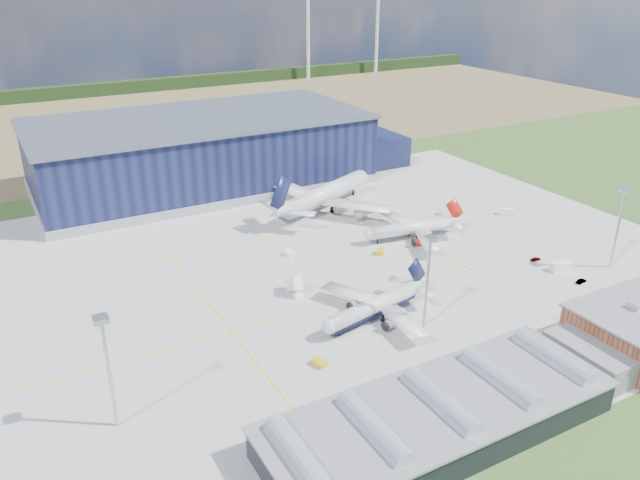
{
  "coord_description": "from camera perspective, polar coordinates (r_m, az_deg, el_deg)",
  "views": [
    {
      "loc": [
        -71.65,
        -127.33,
        77.01
      ],
      "look_at": [
        6.51,
        13.53,
        6.2
      ],
      "focal_mm": 35.0,
      "sensor_mm": 36.0,
      "label": 1
    }
  ],
  "objects": [
    {
      "name": "light_mast_center",
      "position": [
        141.18,
        9.87,
        -2.51
      ],
      "size": [
        2.6,
        2.6,
        23.0
      ],
      "color": "#B5B8BD",
      "rests_on": "ground"
    },
    {
      "name": "ground",
      "position": [
        165.16,
        0.3,
        -4.06
      ],
      "size": [
        600.0,
        600.0,
        0.0
      ],
      "primitive_type": "plane",
      "color": "#2D491B",
      "rests_on": "ground"
    },
    {
      "name": "apron",
      "position": [
        172.98,
        -1.32,
        -2.7
      ],
      "size": [
        220.0,
        160.0,
        0.08
      ],
      "color": "#A1A19C",
      "rests_on": "ground"
    },
    {
      "name": "gse_van_a",
      "position": [
        121.09,
        1.24,
        -15.02
      ],
      "size": [
        6.17,
        4.28,
        2.47
      ],
      "primitive_type": "cube",
      "rotation": [
        0.0,
        0.0,
        1.22
      ],
      "color": "white",
      "rests_on": "ground"
    },
    {
      "name": "airstair",
      "position": [
        159.93,
        -2.39,
        -4.35
      ],
      "size": [
        2.25,
        5.62,
        3.59
      ],
      "primitive_type": "cube",
      "rotation": [
        0.0,
        0.0,
        0.0
      ],
      "color": "white",
      "rests_on": "ground"
    },
    {
      "name": "gse_van_c",
      "position": [
        184.2,
        21.16,
        -2.26
      ],
      "size": [
        5.8,
        3.8,
        2.56
      ],
      "primitive_type": "cube",
      "rotation": [
        0.0,
        0.0,
        1.32
      ],
      "color": "white",
      "rests_on": "ground"
    },
    {
      "name": "treeline",
      "position": [
        439.4,
        -19.74,
        12.82
      ],
      "size": [
        600.0,
        8.0,
        8.0
      ],
      "primitive_type": "cube",
      "color": "black",
      "rests_on": "ground"
    },
    {
      "name": "gse_cart_b",
      "position": [
        223.75,
        -3.03,
        3.73
      ],
      "size": [
        3.06,
        2.28,
        1.21
      ],
      "primitive_type": "cube",
      "rotation": [
        0.0,
        0.0,
        1.41
      ],
      "color": "white",
      "rests_on": "ground"
    },
    {
      "name": "airliner_navy",
      "position": [
        147.12,
        4.87,
        -5.4
      ],
      "size": [
        40.42,
        39.83,
        11.23
      ],
      "primitive_type": null,
      "rotation": [
        0.0,
        0.0,
        3.34
      ],
      "color": "silver",
      "rests_on": "ground"
    },
    {
      "name": "airliner_red",
      "position": [
        191.82,
        8.27,
        1.63
      ],
      "size": [
        39.7,
        39.08,
        11.29
      ],
      "primitive_type": null,
      "rotation": [
        0.0,
        0.0,
        2.98
      ],
      "color": "silver",
      "rests_on": "ground"
    },
    {
      "name": "gse_cart_a",
      "position": [
        181.14,
        -2.86,
        -1.22
      ],
      "size": [
        3.03,
        3.71,
        1.39
      ],
      "primitive_type": "cube",
      "rotation": [
        0.0,
        0.0,
        0.32
      ],
      "color": "white",
      "rests_on": "ground"
    },
    {
      "name": "airliner_widebody",
      "position": [
        213.28,
        0.55,
        5.08
      ],
      "size": [
        71.07,
        70.48,
        17.64
      ],
      "primitive_type": null,
      "rotation": [
        0.0,
        0.0,
        0.42
      ],
      "color": "silver",
      "rests_on": "ground"
    },
    {
      "name": "glass_concourse",
      "position": [
        119.0,
        12.23,
        -14.95
      ],
      "size": [
        78.0,
        23.0,
        8.6
      ],
      "color": "black",
      "rests_on": "ground"
    },
    {
      "name": "farmland",
      "position": [
        362.91,
        -17.26,
        10.43
      ],
      "size": [
        600.0,
        220.0,
        0.01
      ],
      "primitive_type": "cube",
      "color": "brown",
      "rests_on": "ground"
    },
    {
      "name": "light_mast_west",
      "position": [
        115.76,
        -18.95,
        -9.87
      ],
      "size": [
        2.6,
        2.6,
        23.0
      ],
      "color": "#B5B8BD",
      "rests_on": "ground"
    },
    {
      "name": "light_mast_east",
      "position": [
        186.47,
        25.77,
        2.0
      ],
      "size": [
        2.6,
        2.6,
        23.0
      ],
      "color": "#B5B8BD",
      "rests_on": "ground"
    },
    {
      "name": "gse_tug_b",
      "position": [
        182.55,
        5.47,
        -1.1
      ],
      "size": [
        3.67,
        3.74,
        1.36
      ],
      "primitive_type": "cube",
      "rotation": [
        0.0,
        0.0,
        -0.74
      ],
      "color": "gold",
      "rests_on": "ground"
    },
    {
      "name": "gse_tug_a",
      "position": [
        133.46,
        -0.1,
        -11.16
      ],
      "size": [
        2.64,
        3.56,
        1.33
      ],
      "primitive_type": "cube",
      "rotation": [
        0.0,
        0.0,
        0.23
      ],
      "color": "gold",
      "rests_on": "ground"
    },
    {
      "name": "gse_van_b",
      "position": [
        219.85,
        16.68,
        2.49
      ],
      "size": [
        4.96,
        4.67,
        2.15
      ],
      "primitive_type": "cube",
      "rotation": [
        0.0,
        0.0,
        0.87
      ],
      "color": "white",
      "rests_on": "ground"
    },
    {
      "name": "car_a",
      "position": [
        188.14,
        19.11,
        -1.65
      ],
      "size": [
        3.24,
        1.38,
        1.09
      ],
      "primitive_type": "imported",
      "rotation": [
        0.0,
        0.0,
        1.54
      ],
      "color": "#99999E",
      "rests_on": "ground"
    },
    {
      "name": "hangar",
      "position": [
        243.24,
        -10.2,
        7.76
      ],
      "size": [
        145.0,
        62.0,
        26.1
      ],
      "color": "#101536",
      "rests_on": "ground"
    },
    {
      "name": "car_b",
      "position": [
        179.45,
        22.78,
        -3.49
      ],
      "size": [
        3.53,
        1.61,
        1.12
      ],
      "primitive_type": "imported",
      "rotation": [
        0.0,
        0.0,
        1.7
      ],
      "color": "#99999E",
      "rests_on": "ground"
    }
  ]
}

